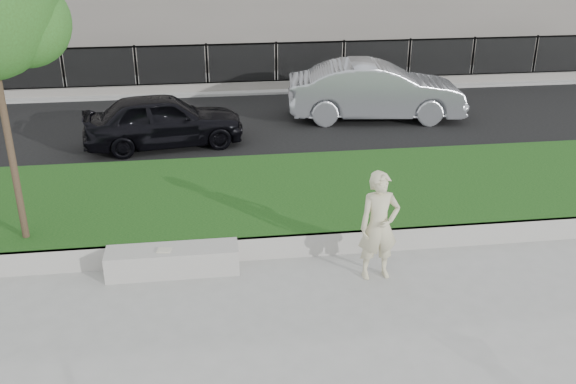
{
  "coord_description": "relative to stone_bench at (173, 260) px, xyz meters",
  "views": [
    {
      "loc": [
        -0.81,
        -8.31,
        5.26
      ],
      "look_at": [
        0.5,
        1.2,
        1.12
      ],
      "focal_mm": 40.0,
      "sensor_mm": 36.0,
      "label": 1
    }
  ],
  "objects": [
    {
      "name": "car_dark",
      "position": [
        -0.36,
        6.18,
        0.48
      ],
      "size": [
        4.04,
        2.1,
        1.31
      ],
      "primitive_type": "imported",
      "rotation": [
        0.0,
        0.0,
        1.72
      ],
      "color": "black",
      "rests_on": "street"
    },
    {
      "name": "grass_bank",
      "position": [
        1.41,
        2.2,
        -0.01
      ],
      "size": [
        34.0,
        4.0,
        0.4
      ],
      "primitive_type": "cube",
      "color": "black",
      "rests_on": "ground"
    },
    {
      "name": "man",
      "position": [
        3.19,
        -0.55,
        0.67
      ],
      "size": [
        0.67,
        0.47,
        1.76
      ],
      "primitive_type": "imported",
      "rotation": [
        0.0,
        0.0,
        0.07
      ],
      "color": "beige",
      "rests_on": "ground"
    },
    {
      "name": "stone_bench",
      "position": [
        0.0,
        0.0,
        0.0
      ],
      "size": [
        2.09,
        0.52,
        0.43
      ],
      "primitive_type": "cube",
      "color": "#99968F",
      "rests_on": "ground"
    },
    {
      "name": "street",
      "position": [
        1.41,
        7.7,
        -0.19
      ],
      "size": [
        34.0,
        7.0,
        0.04
      ],
      "primitive_type": "cube",
      "color": "black",
      "rests_on": "ground"
    },
    {
      "name": "grass_kerb",
      "position": [
        1.41,
        0.24,
        -0.01
      ],
      "size": [
        34.0,
        0.08,
        0.4
      ],
      "primitive_type": "cube",
      "color": "#99968F",
      "rests_on": "ground"
    },
    {
      "name": "ground",
      "position": [
        1.41,
        -0.8,
        -0.21
      ],
      "size": [
        90.0,
        90.0,
        0.0
      ],
      "primitive_type": "plane",
      "color": "gray",
      "rests_on": "ground"
    },
    {
      "name": "far_pavement",
      "position": [
        1.41,
        12.2,
        -0.15
      ],
      "size": [
        34.0,
        3.0,
        0.12
      ],
      "primitive_type": "cube",
      "color": "gray",
      "rests_on": "ground"
    },
    {
      "name": "car_silver",
      "position": [
        5.36,
        7.74,
        0.62
      ],
      "size": [
        4.95,
        2.2,
        1.58
      ],
      "primitive_type": "imported",
      "rotation": [
        0.0,
        0.0,
        1.46
      ],
      "color": "#989AA0",
      "rests_on": "street"
    },
    {
      "name": "iron_fence",
      "position": [
        1.41,
        11.2,
        0.33
      ],
      "size": [
        32.0,
        0.3,
        1.5
      ],
      "color": "slate",
      "rests_on": "far_pavement"
    },
    {
      "name": "book",
      "position": [
        -0.12,
        -0.06,
        0.23
      ],
      "size": [
        0.24,
        0.19,
        0.02
      ],
      "primitive_type": "cube",
      "rotation": [
        0.0,
        0.0,
        -0.18
      ],
      "color": "beige",
      "rests_on": "stone_bench"
    }
  ]
}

